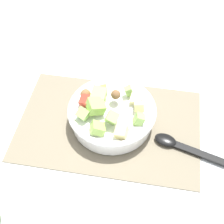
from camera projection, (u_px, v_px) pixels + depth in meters
name	position (u px, v px, depth m)	size (l,w,h in m)	color
ground_plane	(109.00, 125.00, 0.85)	(2.40, 2.40, 0.00)	silver
placemat	(109.00, 124.00, 0.84)	(0.48, 0.31, 0.01)	#756B56
salad_bowl	(111.00, 113.00, 0.82)	(0.23, 0.23, 0.10)	white
serving_spoon	(179.00, 145.00, 0.79)	(0.19, 0.08, 0.01)	black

